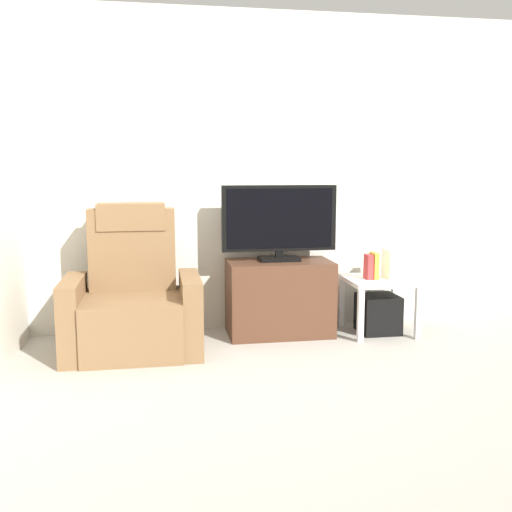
% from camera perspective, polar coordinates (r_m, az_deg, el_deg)
% --- Properties ---
extents(ground_plane, '(6.40, 6.40, 0.00)m').
position_cam_1_polar(ground_plane, '(4.03, 2.70, -10.91)').
color(ground_plane, '#9E998E').
extents(wall_back, '(6.40, 0.06, 2.60)m').
position_cam_1_polar(wall_back, '(4.91, -0.06, 8.05)').
color(wall_back, beige).
rests_on(wall_back, ground).
extents(tv_stand, '(0.83, 0.47, 0.60)m').
position_cam_1_polar(tv_stand, '(4.76, 2.29, -4.07)').
color(tv_stand, '#4C2D1E').
rests_on(tv_stand, ground).
extents(television, '(0.93, 0.20, 0.61)m').
position_cam_1_polar(television, '(4.68, 2.29, 3.42)').
color(television, black).
rests_on(television, tv_stand).
extents(recliner_armchair, '(0.98, 0.78, 1.08)m').
position_cam_1_polar(recliner_armchair, '(4.42, -11.90, -4.29)').
color(recliner_armchair, brown).
rests_on(recliner_armchair, ground).
extents(side_table, '(0.54, 0.54, 0.45)m').
position_cam_1_polar(side_table, '(4.90, 11.87, -2.94)').
color(side_table, white).
rests_on(side_table, ground).
extents(subwoofer_box, '(0.31, 0.31, 0.31)m').
position_cam_1_polar(subwoofer_box, '(4.94, 11.79, -5.52)').
color(subwoofer_box, black).
rests_on(subwoofer_box, ground).
extents(book_leftmost, '(0.05, 0.11, 0.20)m').
position_cam_1_polar(book_leftmost, '(4.81, 10.91, -1.03)').
color(book_leftmost, red).
rests_on(book_leftmost, side_table).
extents(book_middle, '(0.04, 0.13, 0.22)m').
position_cam_1_polar(book_middle, '(4.83, 11.43, -0.93)').
color(book_middle, gold).
rests_on(book_middle, side_table).
extents(game_console, '(0.07, 0.20, 0.24)m').
position_cam_1_polar(game_console, '(4.90, 12.88, -0.69)').
color(game_console, white).
rests_on(game_console, side_table).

